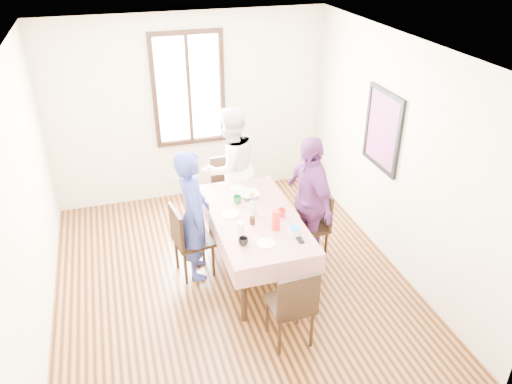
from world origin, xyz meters
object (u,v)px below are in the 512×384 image
at_px(chair_left, 194,240).
at_px(person_right, 308,201).
at_px(chair_right, 308,226).
at_px(dining_table, 255,244).
at_px(person_left, 193,215).
at_px(chair_near, 290,303).
at_px(person_far, 230,167).
at_px(chair_far, 230,192).

xyz_separation_m(chair_left, person_right, (1.38, -0.11, 0.36)).
bearing_deg(chair_left, chair_right, 76.87).
bearing_deg(person_right, dining_table, -91.64).
xyz_separation_m(person_left, person_right, (1.36, -0.11, 0.02)).
distance_m(person_left, person_right, 1.36).
height_order(chair_left, person_right, person_right).
height_order(chair_left, chair_near, same).
height_order(chair_right, person_left, person_left).
relative_size(chair_near, person_far, 0.54).
relative_size(dining_table, person_right, 1.06).
relative_size(chair_far, person_right, 0.56).
relative_size(chair_near, person_left, 0.57).
bearing_deg(person_right, person_left, -100.75).
xyz_separation_m(chair_left, person_far, (0.70, 1.01, 0.39)).
distance_m(dining_table, chair_far, 1.19).
xyz_separation_m(dining_table, person_far, (0.00, 1.17, 0.47)).
distance_m(dining_table, person_far, 1.26).
relative_size(person_left, person_far, 0.95).
relative_size(chair_right, person_left, 0.57).
xyz_separation_m(chair_right, person_far, (-0.70, 1.12, 0.39)).
bearing_deg(dining_table, person_right, 4.55).
relative_size(chair_left, person_far, 0.54).
bearing_deg(chair_right, person_left, 82.74).
height_order(dining_table, person_right, person_right).
bearing_deg(person_left, person_right, -89.70).
bearing_deg(chair_near, chair_far, 87.53).
bearing_deg(person_left, chair_far, -28.62).
bearing_deg(chair_near, chair_right, 58.23).
relative_size(chair_far, chair_near, 1.00).
relative_size(dining_table, person_far, 1.03).
bearing_deg(person_left, dining_table, -98.58).
bearing_deg(chair_far, chair_right, 118.78).
relative_size(chair_left, person_right, 0.56).
relative_size(dining_table, chair_right, 1.90).
distance_m(person_far, person_right, 1.31).
xyz_separation_m(dining_table, person_left, (-0.68, 0.16, 0.42)).
height_order(chair_right, chair_far, same).
bearing_deg(chair_far, dining_table, 87.20).
xyz_separation_m(chair_right, person_right, (-0.02, -0.00, 0.36)).
relative_size(dining_table, chair_near, 1.90).
xyz_separation_m(person_left, person_far, (0.68, 1.01, 0.05)).
xyz_separation_m(chair_far, chair_near, (0.00, -2.38, 0.00)).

